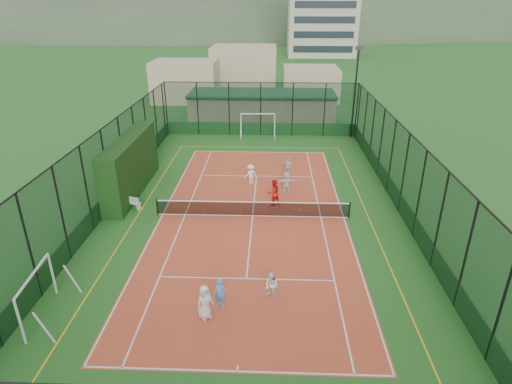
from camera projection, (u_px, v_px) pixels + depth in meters
ground at (253, 216)px, 25.88m from camera, size 300.00×300.00×0.00m
court_slab at (253, 216)px, 25.88m from camera, size 11.17×23.97×0.01m
tennis_net at (253, 208)px, 25.67m from camera, size 11.67×0.12×1.06m
perimeter_fence at (252, 178)px, 24.86m from camera, size 18.12×34.12×5.00m
floodlight_ne at (355, 94)px, 39.01m from camera, size 0.60×0.26×8.25m
clubhouse at (262, 107)px, 45.27m from camera, size 15.20×7.20×3.15m
distant_hills at (271, 34)px, 162.51m from camera, size 200.00×60.00×24.00m
hedge_left at (131, 165)px, 28.49m from camera, size 1.29×8.62×3.77m
white_bench at (129, 201)px, 26.69m from camera, size 1.71×0.95×0.93m
futsal_goal_near at (38, 296)px, 17.28m from camera, size 3.24×1.18×2.05m
futsal_goal_far at (258, 125)px, 40.71m from camera, size 3.32×1.04×2.13m
child_near_left at (205, 302)px, 17.32m from camera, size 0.89×0.86×1.54m
child_near_mid at (220, 293)px, 17.94m from camera, size 0.56×0.42×1.40m
child_near_right at (272, 286)px, 18.52m from camera, size 0.78×0.75×1.28m
child_far_left at (251, 174)px, 30.17m from camera, size 1.06×0.91×1.42m
child_far_right at (288, 167)px, 31.49m from camera, size 0.86×0.48×1.38m
child_far_back at (286, 183)px, 28.69m from camera, size 1.42×0.67×1.48m
coach at (274, 192)px, 26.93m from camera, size 1.05×0.99×1.71m
tennis_balls at (271, 207)px, 26.84m from camera, size 6.34×1.23×0.07m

